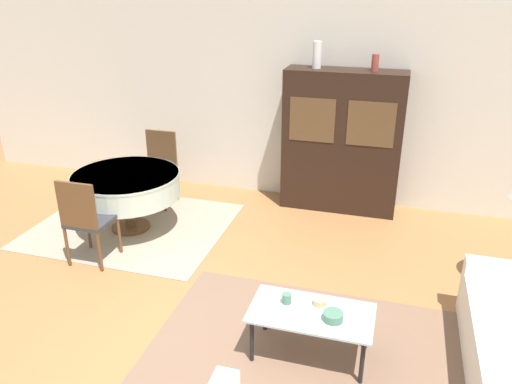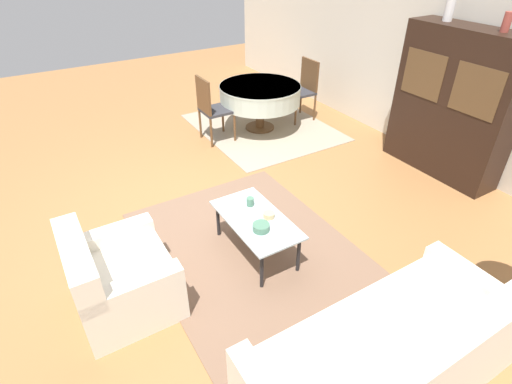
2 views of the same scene
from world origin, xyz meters
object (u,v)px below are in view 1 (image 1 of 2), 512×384
object	(u,v)px
vase_tall	(317,55)
vase_short	(375,63)
bowl_small	(320,302)
cup	(287,298)
dining_chair_near	(85,217)
bowl	(333,316)
coffee_table	(311,317)
dining_table	(126,185)
dining_chair_far	(159,163)
display_cabinet	(342,142)

from	to	relation	value
vase_tall	vase_short	world-z (taller)	vase_tall
bowl_small	cup	bearing A→B (deg)	-168.91
dining_chair_near	bowl	world-z (taller)	dining_chair_near
coffee_table	dining_table	size ratio (longest dim) A/B	0.77
dining_chair_far	vase_tall	bearing A→B (deg)	-165.55
dining_table	vase_tall	world-z (taller)	vase_tall
cup	bowl	size ratio (longest dim) A/B	0.55
coffee_table	cup	size ratio (longest dim) A/B	11.31
bowl_small	vase_tall	size ratio (longest dim) A/B	0.34
display_cabinet	dining_chair_near	xyz separation A→B (m)	(-2.43, -2.28, -0.37)
dining_chair_near	vase_tall	bearing A→B (deg)	48.08
display_cabinet	vase_short	size ratio (longest dim) A/B	9.15
bowl_small	dining_table	bearing A→B (deg)	150.05
dining_table	cup	xyz separation A→B (m)	(2.39, -1.59, -0.11)
coffee_table	cup	bearing A→B (deg)	163.90
bowl	vase_short	size ratio (longest dim) A/B	0.79
dining_chair_near	vase_short	world-z (taller)	vase_short
vase_tall	coffee_table	bearing A→B (deg)	-79.50
dining_table	display_cabinet	bearing A→B (deg)	29.98
dining_chair_far	vase_short	bearing A→B (deg)	-169.21
coffee_table	display_cabinet	bearing A→B (deg)	93.42
dining_table	dining_chair_far	xyz separation A→B (m)	(-0.00, 0.88, -0.02)
dining_chair_far	cup	bearing A→B (deg)	134.14
coffee_table	bowl_small	bearing A→B (deg)	66.75
cup	bowl	world-z (taller)	cup
display_cabinet	bowl	world-z (taller)	display_cabinet
cup	bowl_small	world-z (taller)	cup
display_cabinet	bowl	size ratio (longest dim) A/B	11.55
coffee_table	vase_tall	size ratio (longest dim) A/B	3.04
display_cabinet	vase_short	distance (m)	1.10
cup	dining_chair_near	bearing A→B (deg)	163.41
bowl_small	vase_short	bearing A→B (deg)	87.95
display_cabinet	dining_chair_near	bearing A→B (deg)	-136.85
vase_tall	vase_short	bearing A→B (deg)	0.00
dining_chair_far	cup	world-z (taller)	dining_chair_far
coffee_table	vase_short	size ratio (longest dim) A/B	4.91
display_cabinet	vase_tall	xyz separation A→B (m)	(-0.38, 0.00, 1.11)
dining_table	vase_tall	bearing A→B (deg)	34.44
dining_table	vase_short	xyz separation A→B (m)	(2.77, 1.40, 1.39)
vase_tall	dining_table	bearing A→B (deg)	-145.56
dining_table	bowl	world-z (taller)	dining_table
dining_chair_near	bowl_small	distance (m)	2.75
coffee_table	bowl_small	size ratio (longest dim) A/B	8.85
dining_table	dining_chair_near	world-z (taller)	dining_chair_near
vase_short	vase_tall	bearing A→B (deg)	180.00
display_cabinet	bowl_small	bearing A→B (deg)	-85.47
display_cabinet	dining_table	world-z (taller)	display_cabinet
bowl_small	vase_short	distance (m)	3.31
coffee_table	display_cabinet	distance (m)	3.11
dining_chair_near	bowl_small	size ratio (longest dim) A/B	8.79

